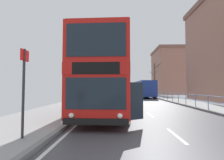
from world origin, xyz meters
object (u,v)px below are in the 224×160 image
at_px(background_bus_far_lane, 144,89).
at_px(bus_stop_sign_near, 24,83).
at_px(background_building_01, 174,72).
at_px(bare_tree_far_00, 155,78).
at_px(double_decker_bus_main, 108,79).

distance_m(background_bus_far_lane, bus_stop_sign_near, 27.65).
bearing_deg(background_building_01, bus_stop_sign_near, -113.64).
bearing_deg(bus_stop_sign_near, background_bus_far_lane, 73.66).
bearing_deg(background_bus_far_lane, bare_tree_far_00, 57.03).
bearing_deg(double_decker_bus_main, background_building_01, 65.73).
bearing_deg(bus_stop_sign_near, double_decker_bus_main, 70.31).
bearing_deg(bare_tree_far_00, double_decker_bus_main, -109.09).
height_order(double_decker_bus_main, bus_stop_sign_near, double_decker_bus_main).
bearing_deg(double_decker_bus_main, background_bus_far_lane, 74.74).
bearing_deg(bare_tree_far_00, bus_stop_sign_near, -109.21).
relative_size(bus_stop_sign_near, background_building_01, 0.21).
xyz_separation_m(double_decker_bus_main, bare_tree_far_00, (8.69, 25.10, 1.53)).
relative_size(double_decker_bus_main, background_bus_far_lane, 1.04).
relative_size(bus_stop_sign_near, bare_tree_far_00, 0.39).
bearing_deg(double_decker_bus_main, bare_tree_far_00, 70.91).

